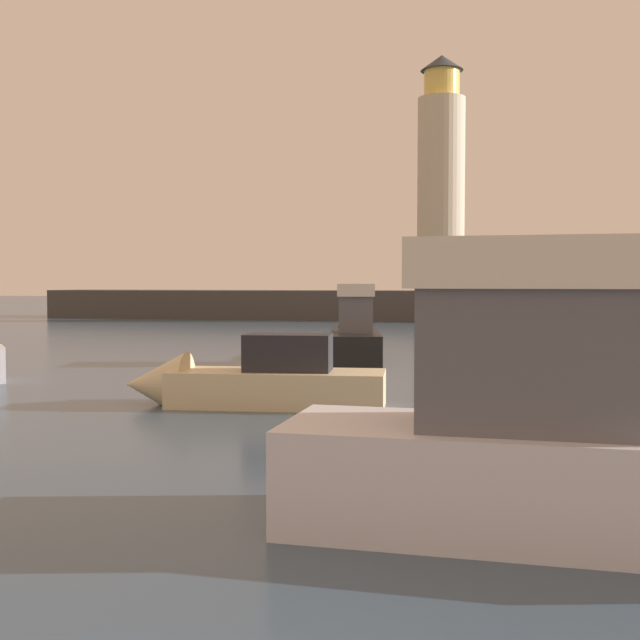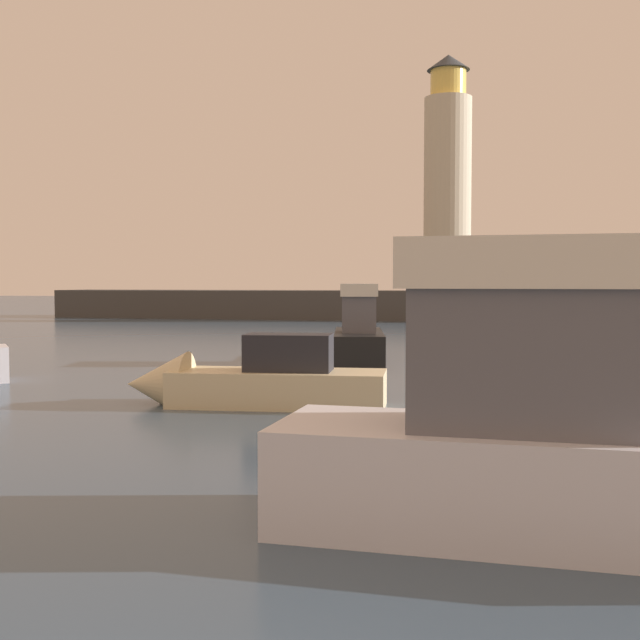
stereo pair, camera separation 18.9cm
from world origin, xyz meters
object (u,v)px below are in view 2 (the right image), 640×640
motorboat_0 (242,382)px  motorboat_3 (358,337)px  lighthouse (448,180)px  motorboat_1 (634,444)px

motorboat_0 → motorboat_3: bearing=86.8°
lighthouse → motorboat_0: bearing=-91.5°
motorboat_3 → lighthouse: bearing=89.1°
motorboat_1 → motorboat_3: (-6.87, 19.06, -0.24)m
lighthouse → motorboat_3: 32.29m
lighthouse → motorboat_3: bearing=-90.9°
lighthouse → motorboat_0: size_ratio=2.74×
motorboat_0 → lighthouse: bearing=88.5°
lighthouse → motorboat_3: lighthouse is taller
motorboat_1 → motorboat_3: bearing=109.8°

